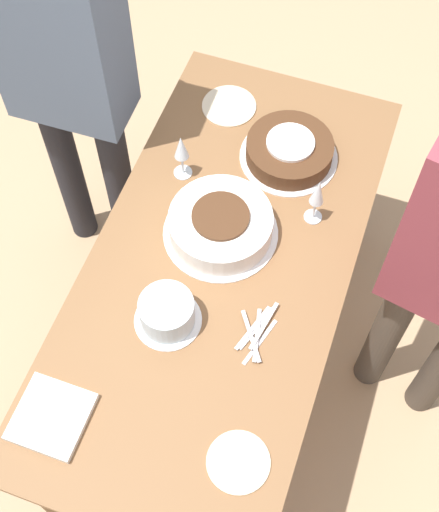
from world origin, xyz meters
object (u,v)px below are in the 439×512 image
wine_glass_far (181,149)px  person_watching (64,61)px  cake_back_decorated (167,313)px  cake_center_white (221,225)px  wine_glass_near (318,194)px  cake_front_chocolate (289,150)px

wine_glass_far → person_watching: bearing=76.7°
person_watching → cake_back_decorated: bearing=-48.1°
cake_center_white → cake_back_decorated: size_ratio=1.82×
wine_glass_near → person_watching: (0.13, 0.89, 0.14)m
person_watching → cake_front_chocolate: bearing=4.6°
wine_glass_near → person_watching: person_watching is taller
cake_front_chocolate → wine_glass_near: wine_glass_near is taller
cake_back_decorated → person_watching: person_watching is taller
cake_center_white → cake_front_chocolate: size_ratio=1.10×
wine_glass_near → wine_glass_far: size_ratio=1.05×
person_watching → cake_center_white: bearing=-25.6°
cake_front_chocolate → wine_glass_far: size_ratio=1.81×
cake_front_chocolate → person_watching: size_ratio=0.19×
cake_center_white → person_watching: bearing=65.8°
cake_back_decorated → person_watching: (0.62, 0.59, 0.22)m
cake_back_decorated → wine_glass_far: wine_glass_far is taller
wine_glass_near → wine_glass_far: wine_glass_near is taller
cake_center_white → cake_front_chocolate: bearing=-17.9°
wine_glass_near → person_watching: size_ratio=0.11×
cake_front_chocolate → wine_glass_near: bearing=-145.2°
cake_back_decorated → wine_glass_near: bearing=-31.6°
cake_front_chocolate → wine_glass_near: size_ratio=1.72×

